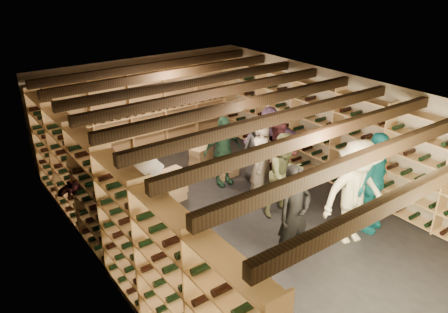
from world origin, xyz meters
TOP-DOWN VIEW (x-y plane):
  - ground at (0.00, 0.00)m, footprint 8.00×8.00m
  - walls at (0.00, 0.00)m, footprint 5.52×8.02m
  - ceiling at (0.00, 0.00)m, footprint 5.50×8.00m
  - ceiling_joists at (0.00, 0.00)m, footprint 5.40×7.12m
  - wine_rack_left at (-2.57, 0.00)m, footprint 0.32×7.50m
  - wine_rack_right at (2.57, 0.00)m, footprint 0.32×7.50m
  - wine_rack_back at (0.00, 3.83)m, footprint 4.70×0.30m
  - crate_stack_left at (-0.73, 1.30)m, footprint 0.54×0.40m
  - crate_stack_right at (0.59, 2.28)m, footprint 0.58×0.47m
  - crate_loose at (0.80, 1.54)m, footprint 0.54×0.39m
  - person_0 at (-2.18, 0.45)m, footprint 0.95×0.74m
  - person_1 at (-0.09, -1.48)m, footprint 0.64×0.44m
  - person_2 at (0.77, -0.37)m, footprint 0.87×0.71m
  - person_3 at (1.10, -1.74)m, footprint 1.37×1.02m
  - person_4 at (1.65, -1.67)m, footprint 1.18×0.72m
  - person_5 at (-2.18, 1.12)m, footprint 1.70×0.96m
  - person_7 at (0.66, 0.17)m, footprint 0.75×0.61m
  - person_8 at (1.20, 0.27)m, footprint 0.93×0.80m
  - person_9 at (-2.00, -0.07)m, footprint 1.39×1.13m
  - person_10 at (0.52, 1.30)m, footprint 0.95×0.46m
  - person_11 at (1.83, 1.30)m, footprint 1.48×0.76m
  - person_12 at (1.21, 0.94)m, footprint 0.87×0.72m

SIDE VIEW (x-z plane):
  - ground at x=0.00m, z-range 0.00..0.00m
  - crate_loose at x=0.80m, z-range 0.00..0.17m
  - crate_stack_right at x=0.59m, z-range 0.00..0.51m
  - crate_stack_left at x=-0.73m, z-range 0.00..0.68m
  - person_11 at x=1.83m, z-range 0.00..1.52m
  - person_12 at x=1.21m, z-range 0.00..1.54m
  - person_10 at x=0.52m, z-range 0.00..1.57m
  - person_8 at x=1.20m, z-range 0.00..1.65m
  - person_2 at x=0.77m, z-range 0.00..1.66m
  - person_1 at x=-0.09m, z-range 0.00..1.67m
  - person_0 at x=-2.18m, z-range 0.00..1.71m
  - person_5 at x=-2.18m, z-range 0.00..1.74m
  - person_7 at x=0.66m, z-range 0.00..1.79m
  - person_9 at x=-2.00m, z-range 0.00..1.88m
  - person_4 at x=1.65m, z-range 0.00..1.88m
  - person_3 at x=1.10m, z-range 0.00..1.90m
  - wine_rack_back at x=0.00m, z-range 0.00..2.15m
  - wine_rack_left at x=-2.57m, z-range 0.00..2.15m
  - wine_rack_right at x=2.57m, z-range 0.00..2.15m
  - walls at x=0.00m, z-range 0.00..2.40m
  - ceiling_joists at x=0.00m, z-range 2.17..2.35m
  - ceiling at x=0.00m, z-range 2.40..2.40m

